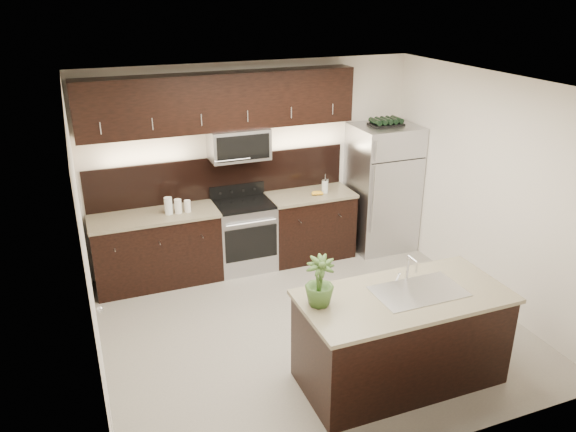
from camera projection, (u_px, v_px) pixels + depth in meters
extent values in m
plane|color=gray|center=(311.00, 327.00, 6.35)|extent=(4.50, 4.50, 0.00)
cube|color=silver|center=(253.00, 164.00, 7.56)|extent=(4.50, 0.02, 2.70)
cube|color=silver|center=(422.00, 313.00, 4.11)|extent=(4.50, 0.02, 2.70)
cube|color=silver|center=(85.00, 251.00, 5.08)|extent=(0.02, 4.00, 2.70)
cube|color=silver|center=(488.00, 190.00, 6.59)|extent=(0.02, 4.00, 2.70)
cube|color=white|center=(315.00, 85.00, 5.32)|extent=(4.50, 4.00, 0.02)
cube|color=white|center=(99.00, 329.00, 4.53)|extent=(0.04, 0.80, 2.02)
sphere|color=silver|center=(100.00, 309.00, 4.82)|extent=(0.06, 0.06, 0.06)
cube|color=black|center=(79.00, 193.00, 5.61)|extent=(0.01, 0.32, 0.46)
cube|color=white|center=(79.00, 193.00, 5.62)|extent=(0.00, 0.24, 0.36)
cube|color=black|center=(157.00, 250.00, 7.16)|extent=(1.57, 0.62, 0.90)
cube|color=black|center=(310.00, 226.00, 7.87)|extent=(1.16, 0.62, 0.90)
cube|color=#B2B2B7|center=(244.00, 236.00, 7.55)|extent=(0.76, 0.62, 0.90)
cube|color=black|center=(243.00, 204.00, 7.37)|extent=(0.76, 0.60, 0.03)
cube|color=tan|center=(154.00, 216.00, 6.98)|extent=(1.59, 0.65, 0.04)
cube|color=tan|center=(310.00, 194.00, 7.69)|extent=(1.18, 0.65, 0.04)
cube|color=black|center=(221.00, 177.00, 7.44)|extent=(3.49, 0.02, 0.56)
cube|color=#B2B2B7|center=(239.00, 144.00, 7.17)|extent=(0.76, 0.40, 0.40)
cube|color=black|center=(221.00, 101.00, 6.92)|extent=(3.49, 0.33, 0.70)
cube|color=black|center=(401.00, 339.00, 5.35)|extent=(1.90, 0.90, 0.90)
cube|color=tan|center=(405.00, 296.00, 5.17)|extent=(1.96, 0.96, 0.04)
cube|color=silver|center=(419.00, 291.00, 5.21)|extent=(0.84, 0.50, 0.01)
cylinder|color=silver|center=(407.00, 270.00, 5.35)|extent=(0.03, 0.03, 0.24)
cylinder|color=silver|center=(413.00, 259.00, 5.23)|extent=(0.02, 0.14, 0.02)
cylinder|color=silver|center=(417.00, 267.00, 5.19)|extent=(0.02, 0.02, 0.10)
cube|color=#B2B2B7|center=(382.00, 188.00, 8.02)|extent=(0.87, 0.78, 1.80)
cube|color=black|center=(386.00, 124.00, 7.67)|extent=(0.45, 0.28, 0.03)
cylinder|color=black|center=(375.00, 122.00, 7.59)|extent=(0.07, 0.25, 0.07)
cylinder|color=black|center=(381.00, 121.00, 7.62)|extent=(0.07, 0.25, 0.07)
cylinder|color=black|center=(386.00, 121.00, 7.65)|extent=(0.07, 0.25, 0.07)
cylinder|color=black|center=(392.00, 120.00, 7.68)|extent=(0.07, 0.25, 0.07)
cylinder|color=black|center=(397.00, 120.00, 7.70)|extent=(0.07, 0.25, 0.07)
imported|color=#355421|center=(319.00, 281.00, 4.92)|extent=(0.34, 0.34, 0.46)
cylinder|color=silver|center=(168.00, 206.00, 6.95)|extent=(0.10, 0.10, 0.22)
cylinder|color=white|center=(178.00, 206.00, 6.99)|extent=(0.09, 0.09, 0.18)
cylinder|color=white|center=(188.00, 206.00, 7.02)|extent=(0.08, 0.08, 0.15)
cylinder|color=silver|center=(325.00, 186.00, 7.68)|extent=(0.09, 0.09, 0.17)
cylinder|color=silver|center=(325.00, 180.00, 7.64)|extent=(0.09, 0.09, 0.02)
cylinder|color=silver|center=(325.00, 177.00, 7.62)|extent=(0.01, 0.01, 0.07)
ellipsoid|color=gold|center=(314.00, 193.00, 7.61)|extent=(0.19, 0.16, 0.05)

